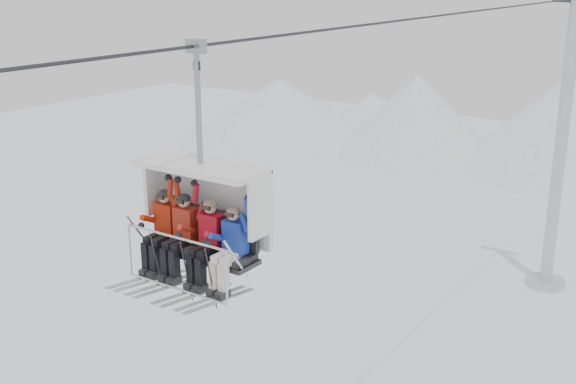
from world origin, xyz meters
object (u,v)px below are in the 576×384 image
Objects in this scene: skier_center_left at (182,233)px; chairlift_carrier at (207,205)px; skier_far_right at (231,246)px; lift_tower_right at (558,169)px; skier_far_left at (163,228)px; skier_center_right at (208,239)px.

chairlift_carrier is at bearing 44.68° from skier_center_left.
chairlift_carrier reaches higher than skier_center_left.
skier_far_right is (1.05, -0.00, -0.02)m from skier_center_left.
lift_tower_right is 7.99× the size of skier_far_left.
skier_far_right is at bearing -88.28° from lift_tower_right.
skier_center_right is at bearing 179.43° from skier_far_right.
skier_center_left is 0.57m from skier_center_right.
skier_center_right is (1.02, 0.00, 0.00)m from skier_far_left.
skier_center_left is (-0.31, -24.74, 4.42)m from lift_tower_right.
skier_far_left is at bearing -157.94° from chairlift_carrier.
lift_tower_right is at bearing 91.72° from skier_far_right.
skier_center_left reaches higher than skier_far_right.
chairlift_carrier is at bearing 157.48° from skier_far_right.
skier_center_left is at bearing 0.00° from skier_far_left.
lift_tower_right is at bearing 90.00° from chairlift_carrier.
skier_center_right is (0.27, -0.30, -0.46)m from chairlift_carrier.
lift_tower_right is at bearing 88.26° from skier_far_left.
skier_far_left and skier_center_left have the same top height.
skier_far_left is at bearing 179.82° from skier_far_right.
chairlift_carrier is at bearing -90.00° from lift_tower_right.
skier_far_left is 0.44m from skier_center_left.
chairlift_carrier is at bearing 131.19° from skier_center_right.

